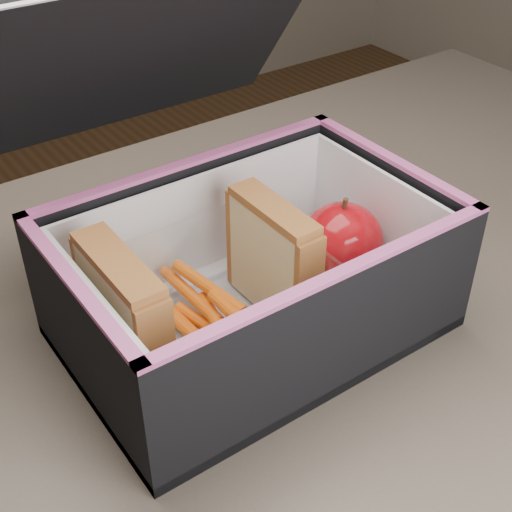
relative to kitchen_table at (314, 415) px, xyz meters
The scene contains 8 objects.
kitchen_table is the anchor object (origin of this frame).
lunch_bag 0.17m from the kitchen_table, 125.39° to the left, with size 0.30×0.31×0.27m.
plastic_tub 0.17m from the kitchen_table, 152.18° to the left, with size 0.17×0.12×0.07m, color white, non-canonical shape.
sandwich_left 0.22m from the kitchen_table, 163.60° to the left, with size 0.03×0.09×0.10m.
sandwich_right 0.16m from the kitchen_table, 111.36° to the left, with size 0.02×0.09×0.10m.
carrot_sticks 0.15m from the kitchen_table, 148.27° to the left, with size 0.05×0.14×0.03m.
paper_napkin 0.13m from the kitchen_table, 39.10° to the left, with size 0.07×0.08×0.01m, color white.
red_apple 0.16m from the kitchen_table, 37.45° to the left, with size 0.08×0.08×0.08m.
Camera 1 is at (-0.29, -0.32, 1.15)m, focal length 50.00 mm.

